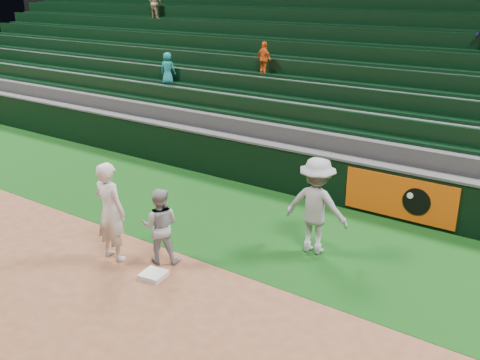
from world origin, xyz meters
name	(u,v)px	position (x,y,z in m)	size (l,w,h in m)	color
ground	(153,273)	(0.00, 0.00, 0.00)	(70.00, 70.00, 0.00)	brown
foul_grass	(242,220)	(0.00, 3.00, 0.00)	(36.00, 4.20, 0.01)	#0D360F
first_base	(154,275)	(0.12, -0.11, 0.05)	(0.44, 0.44, 0.10)	silver
first_baseman	(110,212)	(-1.07, 0.01, 1.01)	(0.74, 0.49, 2.03)	silver
baserunner	(160,226)	(-0.19, 0.46, 0.77)	(0.75, 0.58, 1.54)	#9B9EA5
base_coach	(316,206)	(2.11, 2.58, 1.01)	(1.30, 0.75, 2.01)	#9496A1
field_wall	(291,170)	(0.03, 5.20, 0.63)	(36.00, 0.45, 1.25)	black
stadium_seating	(352,105)	(0.00, 8.97, 1.70)	(36.00, 5.95, 5.14)	#313133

